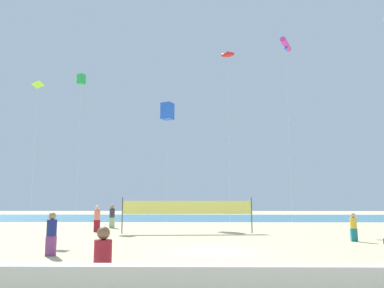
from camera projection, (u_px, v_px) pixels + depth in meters
ground_plane at (215, 251)px, 17.26m from camera, size 120.00×120.00×0.00m
ocean_band at (204, 218)px, 49.03m from camera, size 120.00×20.00×0.01m
mother_figure at (103, 263)px, 8.42m from camera, size 0.39×0.39×1.69m
toddler_figure at (123, 287)px, 8.23m from camera, size 0.19×0.19×0.82m
beachgoer_charcoal_shirt at (112, 216)px, 31.44m from camera, size 0.42×0.42×1.85m
beachgoer_coral_shirt at (97, 218)px, 27.52m from camera, size 0.42×0.42×1.85m
beachgoer_mustard_shirt at (353, 226)px, 21.36m from camera, size 0.35×0.35×1.54m
beachgoer_navy_shirt at (52, 232)px, 15.92m from camera, size 0.40×0.40×1.75m
volleyball_net at (187, 209)px, 26.64m from camera, size 8.93×0.62×2.40m
kite_magenta_tube at (286, 45)px, 34.03m from camera, size 1.45×2.46×15.97m
kite_green_box at (81, 80)px, 37.30m from camera, size 0.83×0.83×14.19m
kite_blue_box at (167, 111)px, 36.73m from camera, size 1.32×1.32×11.32m
kite_lime_diamond at (38, 85)px, 27.01m from camera, size 0.92×0.92×10.44m
kite_red_inflatable at (228, 55)px, 36.99m from camera, size 1.44×1.02×16.31m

